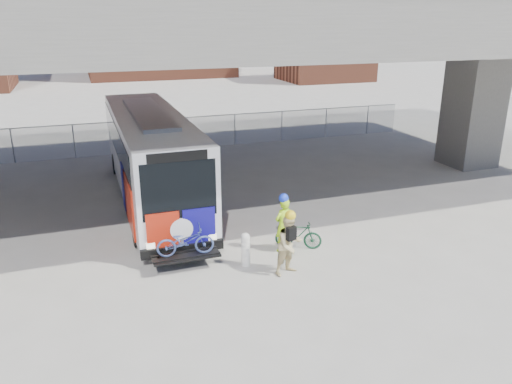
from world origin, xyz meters
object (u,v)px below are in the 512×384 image
bus (150,150)px  cyclist_hivis (283,224)px  bollard (245,248)px  cyclist_tan (290,244)px  bike_parked (298,235)px

bus → cyclist_hivis: 7.19m
bollard → cyclist_tan: size_ratio=0.53×
cyclist_hivis → bike_parked: cyclist_hivis is taller
bus → cyclist_tan: bus is taller
bollard → bike_parked: bearing=15.5°
bus → bike_parked: (3.76, -6.33, -1.65)m
bus → cyclist_tan: bearing=-70.2°
cyclist_hivis → cyclist_tan: (-0.40, -1.48, -0.00)m
bollard → cyclist_hivis: cyclist_hivis is taller
bus → cyclist_hivis: (3.22, -6.33, -1.17)m
bus → bollard: (1.76, -6.88, -1.54)m
cyclist_hivis → bike_parked: bearing=158.1°
bollard → cyclist_tan: 1.45m
cyclist_tan → bollard: bearing=122.0°
bollard → bike_parked: bollard is taller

